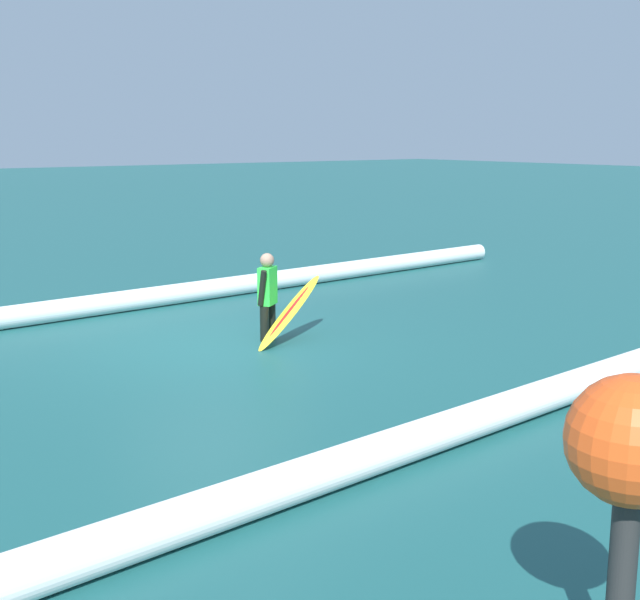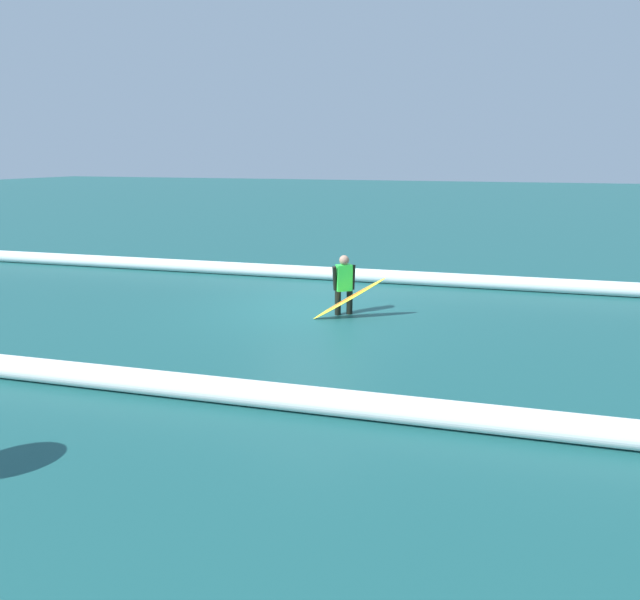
{
  "view_description": "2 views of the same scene",
  "coord_description": "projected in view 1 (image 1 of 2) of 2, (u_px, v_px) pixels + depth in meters",
  "views": [
    {
      "loc": [
        6.03,
        10.96,
        3.14
      ],
      "look_at": [
        -0.42,
        2.28,
        1.02
      ],
      "focal_mm": 47.28,
      "sensor_mm": 36.0,
      "label": 1
    },
    {
      "loc": [
        -4.17,
        11.55,
        3.45
      ],
      "look_at": [
        -1.11,
        2.34,
        0.89
      ],
      "focal_mm": 30.41,
      "sensor_mm": 36.0,
      "label": 2
    }
  ],
  "objects": [
    {
      "name": "surfer",
      "position": [
        268.0,
        292.0,
        13.03
      ],
      "size": [
        0.44,
        0.42,
        1.36
      ],
      "rotation": [
        0.0,
        0.0,
        0.61
      ],
      "color": "black",
      "rests_on": "ground_plane"
    },
    {
      "name": "wave_crest_midground",
      "position": [
        596.0,
        378.0,
        10.38
      ],
      "size": [
        18.52,
        1.81,
        0.38
      ],
      "primitive_type": "cylinder",
      "rotation": [
        0.0,
        1.57,
        0.08
      ],
      "color": "white",
      "rests_on": "ground_plane"
    },
    {
      "name": "ground_plane",
      "position": [
        209.0,
        346.0,
        12.77
      ],
      "size": [
        143.77,
        143.77,
        0.0
      ],
      "primitive_type": "plane",
      "color": "#195151"
    },
    {
      "name": "surfboard",
      "position": [
        290.0,
        312.0,
        12.97
      ],
      "size": [
        1.59,
        0.78,
        0.96
      ],
      "color": "yellow",
      "rests_on": "ground_plane"
    },
    {
      "name": "channel_buoy",
      "position": [
        631.0,
        451.0,
        4.65
      ],
      "size": [
        0.74,
        0.74,
        1.86
      ],
      "color": "#262626",
      "rests_on": "ground_plane"
    }
  ]
}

